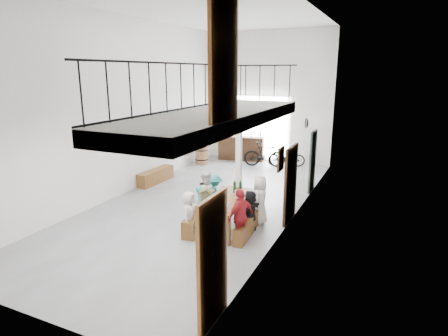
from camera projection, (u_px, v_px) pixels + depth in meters
The scene contains 24 objects.
floor at pixel (204, 202), 11.32m from camera, with size 12.00×12.00×0.00m, color slate.
room_walls at pixel (203, 82), 10.43m from camera, with size 12.00×12.00×12.00m.
gateway_portal at pixel (258, 129), 16.37m from camera, with size 2.80×0.08×2.80m, color white.
right_wall_decor at pixel (274, 170), 8.16m from camera, with size 0.07×8.28×5.07m.
balcony at pixel (219, 119), 7.03m from camera, with size 1.52×5.62×4.00m.
tasting_table at pixel (229, 202), 9.24m from camera, with size 0.91×2.09×0.79m.
bench_inner at pixel (202, 217), 9.56m from camera, with size 0.31×1.91×0.44m, color brown.
bench_wall at pixel (249, 225), 9.13m from camera, with size 0.23×1.78×0.41m, color brown.
tableware at pixel (232, 192), 9.33m from camera, with size 0.67×1.63×0.35m.
side_bench at pixel (156, 176), 13.24m from camera, with size 0.37×1.70×0.48m, color brown.
oak_barrel at pixel (202, 154), 15.92m from camera, with size 0.55×0.55×0.81m.
serving_counter at pixel (241, 148), 16.59m from camera, with size 1.99×0.55×1.05m, color #311F0F.
counter_bottles at pixel (242, 133), 16.45m from camera, with size 1.73×0.32×0.28m.
guest_left_a at pixel (189, 214), 8.90m from camera, with size 0.54×0.35×1.10m, color silver.
guest_left_b at pixel (201, 206), 9.48m from camera, with size 0.39×0.25×1.06m, color teal.
guest_left_c at pixel (207, 195), 9.86m from camera, with size 0.65×0.51×1.33m, color silver.
guest_left_d at pixel (215, 194), 10.32m from camera, with size 0.71×0.41×1.09m, color teal.
guest_right_a at pixel (241, 216), 8.45m from camera, with size 0.77×0.32×1.32m, color maroon.
guest_right_b at pixel (250, 211), 9.12m from camera, with size 0.98×0.31×1.06m, color black.
guest_right_c at pixel (260, 200), 9.61m from camera, with size 0.62×0.41×1.27m, color silver.
host_standing at pixel (206, 227), 7.50m from camera, with size 0.60×0.39×1.65m, color #4D4E2C.
potted_plant at pixel (292, 196), 11.12m from camera, with size 0.41×0.36×0.46m, color #164814.
bicycle_near at pixel (286, 157), 15.46m from camera, with size 0.53×1.52×0.80m, color black.
bicycle_far at pixel (265, 155), 15.38m from camera, with size 0.48×1.71×1.03m, color black.
Camera 1 is at (4.97, -9.50, 3.84)m, focal length 30.00 mm.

